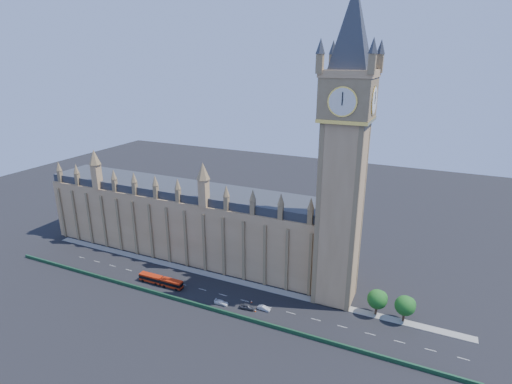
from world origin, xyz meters
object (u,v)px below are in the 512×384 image
at_px(red_bus, 161,281).
at_px(car_grey, 247,307).
at_px(car_white, 221,303).
at_px(car_silver, 264,308).

xyz_separation_m(red_bus, car_grey, (33.60, -0.39, -0.71)).
height_order(car_grey, car_white, car_grey).
height_order(car_grey, car_silver, car_grey).
bearing_deg(red_bus, car_grey, -1.08).
bearing_deg(car_silver, car_white, 104.37).
bearing_deg(car_grey, red_bus, 83.25).
height_order(car_silver, car_white, car_white).
distance_m(red_bus, car_silver, 38.58).
bearing_deg(red_bus, car_silver, 1.45).
relative_size(red_bus, car_silver, 4.21).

